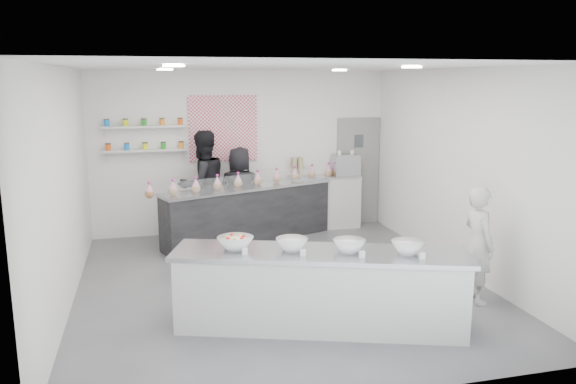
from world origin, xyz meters
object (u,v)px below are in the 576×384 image
at_px(back_bar, 249,214).
at_px(staff_left, 203,185).
at_px(staff_right, 240,192).
at_px(espresso_machine, 346,165).
at_px(woman_prep, 478,245).
at_px(prep_counter, 320,290).
at_px(espresso_ledge, 324,202).

bearing_deg(back_bar, staff_left, 135.13).
bearing_deg(staff_right, espresso_machine, -160.22).
relative_size(back_bar, staff_right, 1.94).
bearing_deg(staff_left, woman_prep, 104.33).
bearing_deg(staff_right, prep_counter, 108.33).
bearing_deg(espresso_ledge, staff_right, -173.84).
bearing_deg(espresso_machine, staff_right, -175.08).
relative_size(espresso_ledge, woman_prep, 0.90).
bearing_deg(woman_prep, espresso_ledge, 11.38).
height_order(back_bar, espresso_ledge, espresso_ledge).
bearing_deg(staff_right, woman_prep, 137.47).
distance_m(prep_counter, back_bar, 3.73).
distance_m(woman_prep, staff_left, 4.93).
distance_m(espresso_machine, staff_right, 2.13).
bearing_deg(woman_prep, espresso_machine, 5.44).
bearing_deg(woman_prep, staff_left, 39.58).
bearing_deg(espresso_machine, prep_counter, -113.43).
height_order(espresso_machine, woman_prep, woman_prep).
relative_size(back_bar, woman_prep, 2.10).
bearing_deg(espresso_machine, espresso_ledge, 180.00).
distance_m(prep_counter, staff_right, 4.10).
bearing_deg(prep_counter, staff_right, 112.49).
distance_m(woman_prep, staff_right, 4.53).
xyz_separation_m(espresso_ledge, espresso_machine, (0.42, 0.00, 0.70)).
height_order(espresso_ledge, staff_left, staff_left).
xyz_separation_m(espresso_ledge, woman_prep, (0.77, -4.00, 0.25)).
bearing_deg(staff_left, back_bar, 130.43).
distance_m(espresso_ledge, espresso_machine, 0.82).
bearing_deg(back_bar, espresso_machine, -5.34).
bearing_deg(staff_left, espresso_machine, 158.90).
relative_size(back_bar, espresso_machine, 6.41).
distance_m(prep_counter, woman_prep, 2.23).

